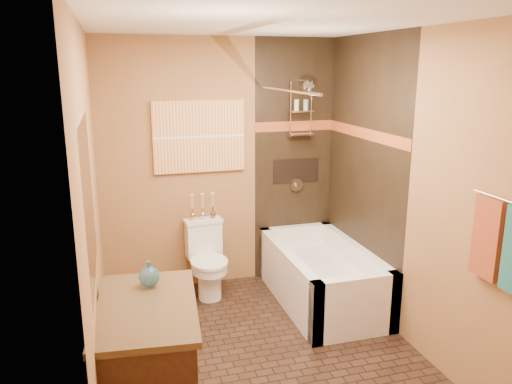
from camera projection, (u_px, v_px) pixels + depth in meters
name	position (u px, v px, depth m)	size (l,w,h in m)	color
floor	(265.00, 356.00, 3.93)	(3.00, 3.00, 0.00)	black
wall_left	(93.00, 217.00, 3.30)	(0.02, 3.00, 2.50)	#9C6D3C
wall_right	(410.00, 192.00, 3.95)	(0.02, 3.00, 2.50)	#9C6D3C
wall_back	(221.00, 165.00, 5.02)	(2.40, 0.02, 2.50)	#9C6D3C
wall_front	(366.00, 289.00, 2.23)	(2.40, 0.02, 2.50)	#9C6D3C
ceiling	(267.00, 22.00, 3.32)	(3.00, 3.00, 0.00)	silver
alcove_tile_back	(294.00, 161.00, 5.22)	(0.85, 0.01, 2.50)	black
alcove_tile_right	(363.00, 173.00, 4.64)	(0.01, 1.50, 2.50)	black
mosaic_band_back	(295.00, 126.00, 5.12)	(0.85, 0.01, 0.10)	maroon
mosaic_band_right	(364.00, 134.00, 4.55)	(0.01, 1.50, 0.10)	maroon
alcove_niche	(296.00, 171.00, 5.24)	(0.50, 0.01, 0.25)	black
shower_fixtures	(301.00, 123.00, 5.02)	(0.24, 0.33, 1.16)	silver
curtain_rod	(285.00, 90.00, 4.24)	(0.03, 0.03, 1.55)	silver
towel_bar	(507.00, 202.00, 2.91)	(0.02, 0.02, 0.55)	silver
towel_rust	(488.00, 238.00, 3.10)	(0.05, 0.22, 0.52)	maroon
sunset_painting	(199.00, 137.00, 4.86)	(0.90, 0.04, 0.70)	orange
vanity_mirror	(89.00, 202.00, 2.72)	(0.01, 1.00, 0.90)	white
bathtub	(321.00, 280.00, 4.79)	(0.80, 1.50, 0.55)	white
toilet	(207.00, 259.00, 4.92)	(0.39, 0.56, 0.73)	white
vanity	(149.00, 368.00, 3.05)	(0.68, 1.01, 0.85)	black
teal_bottle	(149.00, 274.00, 3.18)	(0.13, 0.13, 0.21)	#225666
bud_vases	(203.00, 206.00, 4.95)	(0.26, 0.05, 0.26)	gold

